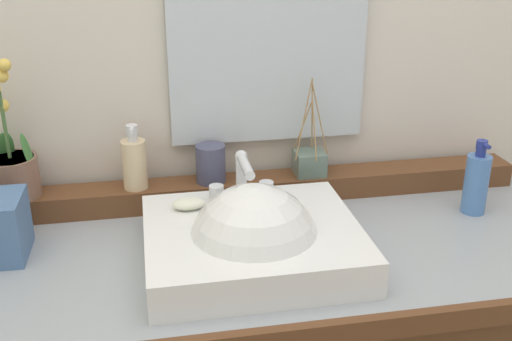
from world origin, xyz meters
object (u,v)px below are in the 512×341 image
object	(u,v)px
tumbler_cup	(211,164)
reed_diffuser	(309,162)
soap_bar	(189,204)
sink_basin	(253,245)
potted_plant	(12,167)
soap_dispenser	(134,162)
lotion_bottle	(476,182)

from	to	relation	value
tumbler_cup	reed_diffuser	distance (m)	0.24
reed_diffuser	soap_bar	bearing A→B (deg)	-150.38
sink_basin	potted_plant	xyz separation A→B (m)	(-0.50, 0.29, 0.09)
sink_basin	soap_dispenser	bearing A→B (deg)	128.44
soap_dispenser	reed_diffuser	distance (m)	0.42
soap_dispenser	tumbler_cup	bearing A→B (deg)	1.31
sink_basin	potted_plant	size ratio (longest dim) A/B	1.34
potted_plant	lotion_bottle	distance (m)	1.06
soap_dispenser	lotion_bottle	world-z (taller)	soap_dispenser
tumbler_cup	sink_basin	bearing A→B (deg)	-80.29
soap_bar	tumbler_cup	xyz separation A→B (m)	(0.07, 0.18, 0.02)
soap_dispenser	potted_plant	bearing A→B (deg)	179.55
soap_bar	soap_dispenser	xyz separation A→B (m)	(-0.11, 0.17, 0.03)
tumbler_cup	potted_plant	bearing A→B (deg)	-179.75
reed_diffuser	lotion_bottle	bearing A→B (deg)	-24.62
soap_bar	tumbler_cup	bearing A→B (deg)	68.92
soap_dispenser	tumbler_cup	xyz separation A→B (m)	(0.18, 0.00, -0.02)
soap_bar	reed_diffuser	distance (m)	0.36
sink_basin	tumbler_cup	world-z (taller)	sink_basin
potted_plant	reed_diffuser	world-z (taller)	potted_plant
soap_bar	lotion_bottle	xyz separation A→B (m)	(0.67, 0.01, -0.01)
potted_plant	reed_diffuser	bearing A→B (deg)	0.21
potted_plant	soap_dispenser	world-z (taller)	potted_plant
lotion_bottle	reed_diffuser	bearing A→B (deg)	155.38
potted_plant	tumbler_cup	xyz separation A→B (m)	(0.45, 0.00, -0.03)
potted_plant	reed_diffuser	distance (m)	0.69
sink_basin	potted_plant	world-z (taller)	potted_plant
sink_basin	soap_dispenser	distance (m)	0.38
potted_plant	tumbler_cup	bearing A→B (deg)	0.25
sink_basin	reed_diffuser	size ratio (longest dim) A/B	1.76
soap_bar	tumbler_cup	distance (m)	0.19
lotion_bottle	soap_bar	bearing A→B (deg)	-178.83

